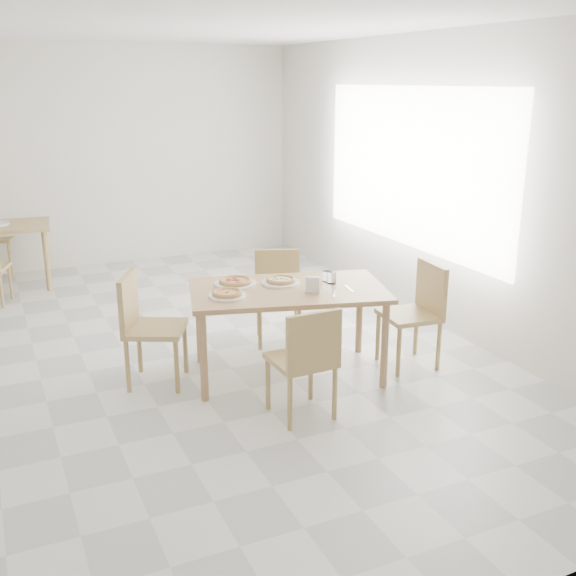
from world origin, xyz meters
name	(u,v)px	position (x,y,z in m)	size (l,w,h in m)	color
room	(410,168)	(2.98, 0.30, 1.50)	(7.28, 7.00, 7.00)	silver
main_table	(288,298)	(1.14, -0.74, 0.67)	(1.73, 1.25, 0.75)	#A97B56
chair_south	(306,356)	(0.93, -1.51, 0.49)	(0.43, 0.43, 0.85)	tan
chair_north	(278,289)	(1.39, 0.03, 0.49)	(0.54, 0.54, 0.85)	tan
chair_west	(144,321)	(0.04, -0.41, 0.53)	(0.60, 0.60, 0.91)	tan
chair_east	(418,307)	(2.24, -1.00, 0.52)	(0.48, 0.48, 0.89)	tan
plate_margherita	(227,296)	(0.62, -0.76, 0.76)	(0.29, 0.29, 0.02)	white
plate_mushroom	(281,283)	(1.14, -0.60, 0.76)	(0.32, 0.32, 0.02)	white
plate_pepperoni	(235,284)	(0.79, -0.48, 0.76)	(0.34, 0.34, 0.02)	white
pizza_margherita	(227,293)	(0.62, -0.76, 0.78)	(0.28, 0.28, 0.03)	#ECC36F
pizza_mushroom	(281,280)	(1.14, -0.60, 0.78)	(0.31, 0.31, 0.03)	#ECC36F
pizza_pepperoni	(235,281)	(0.79, -0.48, 0.78)	(0.34, 0.34, 0.03)	#ECC36F
tumbler_a	(331,278)	(1.52, -0.77, 0.80)	(0.08, 0.08, 0.10)	white
tumbler_b	(327,276)	(1.51, -0.70, 0.80)	(0.07, 0.07, 0.09)	white
napkin_holder	(313,285)	(1.27, -0.94, 0.81)	(0.13, 0.11, 0.13)	silver
fork_a	(334,294)	(1.41, -1.04, 0.75)	(0.01, 0.17, 0.01)	silver
fork_b	(349,289)	(1.58, -0.97, 0.75)	(0.01, 0.18, 0.01)	silver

